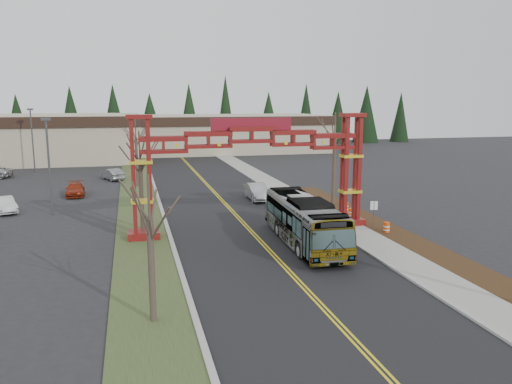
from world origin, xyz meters
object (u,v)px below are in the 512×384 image
object	(u,v)px
retail_building_east	(227,133)
transit_bus	(304,221)
parked_car_near_b	(5,205)
bare_tree_median_far	(136,138)
light_pole_far	(32,135)
bare_tree_median_near	(150,220)
bare_tree_right_far	(335,137)
gateway_arch	(252,154)
parked_car_far_a	(112,174)
bare_tree_median_mid	(140,160)
silver_sedan	(257,192)
barrel_south	(387,228)
parked_car_mid_a	(75,189)
barrel_north	(345,208)
street_sign	(374,210)
light_pole_near	(49,160)
barrel_mid	(351,214)

from	to	relation	value
retail_building_east	transit_bus	distance (m)	66.38
parked_car_near_b	bare_tree_median_far	bearing A→B (deg)	20.33
transit_bus	light_pole_far	bearing A→B (deg)	121.80
transit_bus	retail_building_east	bearing A→B (deg)	85.93
bare_tree_median_near	bare_tree_right_far	distance (m)	28.56
gateway_arch	parked_car_far_a	world-z (taller)	gateway_arch
gateway_arch	bare_tree_median_mid	distance (m)	8.48
silver_sedan	barrel_south	xyz separation A→B (m)	(6.20, -15.01, -0.37)
bare_tree_median_far	bare_tree_right_far	world-z (taller)	bare_tree_right_far
parked_car_mid_a	barrel_north	world-z (taller)	parked_car_mid_a
transit_bus	bare_tree_median_mid	distance (m)	13.26
barrel_north	barrel_south	bearing A→B (deg)	-89.66
parked_car_mid_a	bare_tree_right_far	bearing A→B (deg)	-27.44
silver_sedan	bare_tree_median_far	distance (m)	16.54
bare_tree_median_far	bare_tree_right_far	size ratio (longest dim) A/B	0.89
parked_car_near_b	barrel_south	distance (m)	33.02
bare_tree_median_near	transit_bus	bearing A→B (deg)	43.12
parked_car_mid_a	light_pole_far	distance (m)	22.08
parked_car_far_a	bare_tree_median_far	distance (m)	8.31
gateway_arch	bare_tree_median_near	bearing A→B (deg)	-119.61
bare_tree_right_far	bare_tree_median_mid	bearing A→B (deg)	-163.69
bare_tree_median_near	street_sign	distance (m)	20.82
light_pole_far	gateway_arch	bearing A→B (deg)	-60.94
bare_tree_median_near	light_pole_far	xyz separation A→B (m)	(-13.79, 53.29, 0.36)
gateway_arch	light_pole_far	world-z (taller)	gateway_arch
light_pole_near	barrel_north	size ratio (longest dim) A/B	8.84
parked_car_far_a	barrel_mid	size ratio (longest dim) A/B	4.92
silver_sedan	gateway_arch	bearing A→B (deg)	-106.37
parked_car_mid_a	bare_tree_median_mid	world-z (taller)	bare_tree_median_mid
bare_tree_median_mid	bare_tree_right_far	world-z (taller)	bare_tree_right_far
bare_tree_median_mid	barrel_south	xyz separation A→B (m)	(17.71, -5.68, -5.00)
parked_car_mid_a	barrel_north	size ratio (longest dim) A/B	4.78
retail_building_east	light_pole_far	size ratio (longest dim) A/B	4.33
bare_tree_median_far	light_pole_near	distance (m)	15.04
gateway_arch	street_sign	bearing A→B (deg)	-14.56
silver_sedan	parked_car_mid_a	world-z (taller)	silver_sedan
gateway_arch	light_pole_near	world-z (taller)	gateway_arch
bare_tree_right_far	barrel_north	world-z (taller)	bare_tree_right_far
gateway_arch	bare_tree_right_far	bearing A→B (deg)	38.74
parked_car_mid_a	barrel_south	distance (m)	32.54
transit_bus	bare_tree_right_far	size ratio (longest dim) A/B	1.35
silver_sedan	street_sign	distance (m)	15.41
bare_tree_median_mid	bare_tree_right_far	size ratio (longest dim) A/B	0.87
bare_tree_right_far	parked_car_mid_a	bearing A→B (deg)	156.11
parked_car_far_a	barrel_mid	distance (m)	33.47
silver_sedan	barrel_mid	distance (m)	11.40
gateway_arch	light_pole_far	bearing A→B (deg)	119.06
silver_sedan	bare_tree_right_far	bearing A→B (deg)	-32.23
retail_building_east	light_pole_far	distance (m)	39.12
parked_car_near_b	barrel_north	distance (m)	30.38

